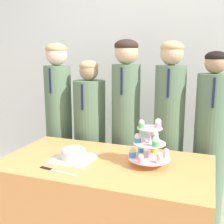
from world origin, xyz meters
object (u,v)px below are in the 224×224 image
Objects in this scene: cake_knife at (52,170)px; student_4 at (209,149)px; student_3 at (168,138)px; cupcake_stand at (149,145)px; student_0 at (59,127)px; student_1 at (90,141)px; student_2 at (126,131)px; round_cake at (73,154)px.

student_4 is (0.92, 0.85, -0.03)m from cake_knife.
cupcake_stand is at bearing -94.41° from student_3.
student_0 is 0.34m from student_1.
student_0 is 0.66m from student_2.
round_cake reaches higher than cake_knife.
student_0 is 1.11× the size of student_1.
student_1 is at bearing 140.73° from cupcake_stand.
student_1 is (-0.16, 0.64, -0.12)m from round_cake.
student_1 is 0.90× the size of student_3.
student_1 is (-0.67, 0.55, -0.21)m from cupcake_stand.
student_2 reaches higher than student_4.
student_3 reaches higher than student_1.
student_4 reaches higher than cake_knife.
cupcake_stand is 0.20× the size of student_2.
student_1 is at bearing 0.00° from student_0.
round_cake is 0.97× the size of cake_knife.
student_2 is (0.18, 0.64, 0.01)m from round_cake.
cupcake_stand is 0.89m from student_1.
cupcake_stand is at bearing -39.27° from student_1.
student_2 reaches higher than round_cake.
student_4 is at bearing 35.79° from round_cake.
student_2 reaches higher than student_0.
student_1 reaches higher than cake_knife.
student_2 reaches higher than cupcake_stand.
student_4 is (0.88, 0.64, -0.07)m from round_cake.
cake_knife is at bearing -124.94° from student_3.
student_3 is at bearing -0.00° from student_2.
student_3 is (0.04, 0.55, -0.10)m from cupcake_stand.
cake_knife is at bearing -62.30° from student_0.
round_cake is 0.22m from cake_knife.
round_cake is 0.80m from student_0.
student_3 is (0.72, -0.00, 0.10)m from student_1.
student_3 is (0.37, -0.00, -0.03)m from student_2.
student_1 is 1.05m from student_4.
student_4 reaches higher than student_1.
student_3 is at bearing 180.00° from student_4.
round_cake is at bearing -52.77° from student_0.
student_2 reaches higher than cake_knife.
student_0 reaches higher than student_1.
cupcake_stand is 0.20× the size of student_0.
student_4 is (1.04, -0.00, 0.05)m from student_1.
student_0 is at bearing 151.00° from cupcake_stand.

